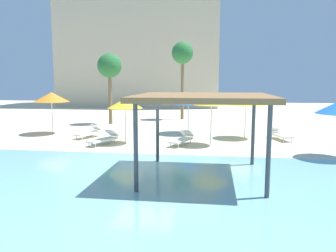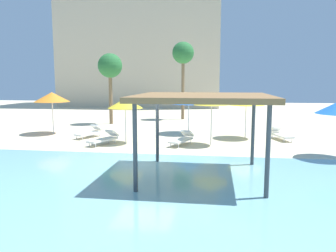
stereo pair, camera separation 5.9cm
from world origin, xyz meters
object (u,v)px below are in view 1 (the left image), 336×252
at_px(beach_umbrella_orange_1, 51,97).
at_px(beach_umbrella_yellow_5, 246,100).
at_px(beach_umbrella_blue_6, 188,99).
at_px(lounge_chair_3, 90,132).
at_px(shade_pavilion, 203,100).
at_px(lounge_chair_4, 280,134).
at_px(palm_tree_0, 182,55).
at_px(lounge_chair_6, 104,138).
at_px(palm_tree_1, 109,67).
at_px(beach_umbrella_yellow_4, 211,100).
at_px(lounge_chair_1, 182,139).
at_px(beach_umbrella_yellow_3, 125,103).

xyz_separation_m(beach_umbrella_orange_1, beach_umbrella_yellow_5, (12.21, 0.02, -0.11)).
distance_m(beach_umbrella_blue_6, lounge_chair_3, 6.53).
xyz_separation_m(shade_pavilion, lounge_chair_4, (4.23, 8.34, -2.44)).
relative_size(shade_pavilion, beach_umbrella_orange_1, 1.71).
bearing_deg(lounge_chair_4, palm_tree_0, -162.37).
height_order(lounge_chair_3, lounge_chair_6, same).
distance_m(beach_umbrella_yellow_5, palm_tree_0, 10.96).
xyz_separation_m(lounge_chair_4, palm_tree_1, (-12.00, 5.49, 4.14)).
xyz_separation_m(beach_umbrella_yellow_4, palm_tree_0, (-2.68, 11.73, 3.24)).
height_order(lounge_chair_3, lounge_chair_4, same).
xyz_separation_m(lounge_chair_4, palm_tree_0, (-6.67, 9.53, 5.31)).
xyz_separation_m(beach_umbrella_yellow_5, lounge_chair_6, (-7.69, -3.11, -1.93)).
distance_m(shade_pavilion, beach_umbrella_blue_6, 9.91).
distance_m(palm_tree_0, palm_tree_1, 6.79).
height_order(lounge_chair_1, palm_tree_1, palm_tree_1).
distance_m(shade_pavilion, lounge_chair_6, 8.09).
xyz_separation_m(beach_umbrella_yellow_5, beach_umbrella_blue_6, (-3.51, 1.26, -0.00)).
distance_m(lounge_chair_3, palm_tree_1, 7.60).
bearing_deg(beach_umbrella_yellow_4, lounge_chair_4, 28.74).
height_order(lounge_chair_1, lounge_chair_3, same).
bearing_deg(palm_tree_0, beach_umbrella_yellow_3, -99.47).
distance_m(beach_umbrella_yellow_5, lounge_chair_4, 2.79).
xyz_separation_m(beach_umbrella_yellow_4, lounge_chair_1, (-1.52, -0.21, -2.08)).
height_order(beach_umbrella_yellow_4, lounge_chair_1, beach_umbrella_yellow_4).
bearing_deg(beach_umbrella_orange_1, lounge_chair_4, -0.78).
height_order(shade_pavilion, beach_umbrella_yellow_5, shade_pavilion).
distance_m(beach_umbrella_yellow_3, lounge_chair_6, 2.20).
height_order(beach_umbrella_blue_6, lounge_chair_4, beach_umbrella_blue_6).
bearing_deg(beach_umbrella_blue_6, beach_umbrella_yellow_4, -67.67).
relative_size(lounge_chair_3, lounge_chair_6, 1.01).
bearing_deg(palm_tree_0, lounge_chair_6, -103.61).
relative_size(beach_umbrella_yellow_4, lounge_chair_3, 1.35).
height_order(beach_umbrella_yellow_3, beach_umbrella_yellow_4, beach_umbrella_yellow_4).
height_order(shade_pavilion, beach_umbrella_blue_6, shade_pavilion).
relative_size(lounge_chair_6, palm_tree_0, 0.29).
relative_size(shade_pavilion, beach_umbrella_yellow_3, 1.87).
bearing_deg(beach_umbrella_orange_1, lounge_chair_6, -34.35).
bearing_deg(beach_umbrella_yellow_4, beach_umbrella_yellow_5, 50.21).
bearing_deg(beach_umbrella_orange_1, lounge_chair_1, -16.65).
bearing_deg(beach_umbrella_yellow_3, beach_umbrella_orange_1, 155.42).
bearing_deg(lounge_chair_6, shade_pavilion, 71.64).
bearing_deg(lounge_chair_4, palm_tree_1, -131.97).
bearing_deg(beach_umbrella_orange_1, palm_tree_1, 67.44).
bearing_deg(beach_umbrella_yellow_3, shade_pavilion, -53.56).
relative_size(beach_umbrella_orange_1, beach_umbrella_blue_6, 1.04).
height_order(shade_pavilion, beach_umbrella_orange_1, shade_pavilion).
bearing_deg(beach_umbrella_yellow_4, shade_pavilion, -92.14).
relative_size(beach_umbrella_blue_6, palm_tree_0, 0.38).
bearing_deg(lounge_chair_6, beach_umbrella_yellow_5, 138.59).
distance_m(shade_pavilion, lounge_chair_1, 6.55).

